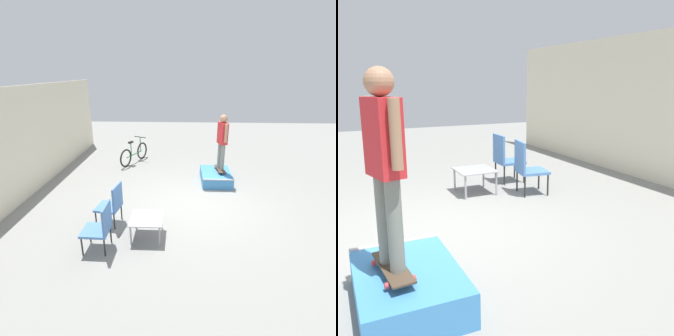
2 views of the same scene
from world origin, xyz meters
The scene contains 7 objects.
ground_plane centered at (0.00, 0.00, 0.00)m, with size 24.00×24.00×0.00m, color gray.
skate_ramp_box centered at (1.57, -0.77, 0.17)m, with size 1.33×0.92×0.36m.
skateboard_on_ramp centered at (1.63, -0.90, 0.42)m, with size 0.75×0.31×0.07m.
person_skater centered at (1.63, -0.90, 1.44)m, with size 0.55×0.29×1.71m.
coffee_table centered at (-1.48, 1.07, 0.40)m, with size 0.71×0.69×0.45m.
patio_chair_left centered at (-1.95, 1.91, 0.53)m, with size 0.53×0.53×0.98m.
patio_chair_right centered at (-1.03, 1.91, 0.53)m, with size 0.59×0.59×0.98m.
Camera 2 is at (4.78, -1.31, 2.02)m, focal length 40.00 mm.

